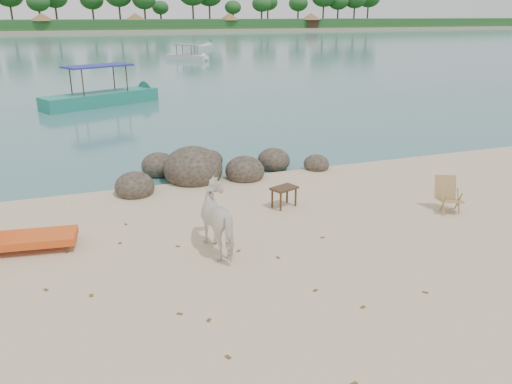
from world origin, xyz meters
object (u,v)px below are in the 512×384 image
Objects in this scene: side_table at (284,198)px; deck_chair at (452,197)px; boulders at (206,170)px; cow at (223,220)px; boat_near at (98,72)px; lounge_chair at (28,235)px.

side_table is 0.74× the size of deck_chair.
cow is at bearing -100.32° from boulders.
cow reaches higher than side_table.
deck_chair reaches higher than side_table.
deck_chair is at bearing -94.80° from boat_near.
boat_near is at bearing 89.40° from lounge_chair.
cow is (-0.85, -4.69, 0.43)m from boulders.
lounge_chair is at bearing 163.66° from side_table.
deck_chair is (9.13, -1.21, 0.08)m from lounge_chair.
side_table is 0.27× the size of lounge_chair.
boulders reaches higher than lounge_chair.
deck_chair is 19.57m from boat_near.
lounge_chair is at bearing -142.61° from boulders.
lounge_chair is (-4.43, -3.39, 0.11)m from boulders.
cow reaches higher than deck_chair.
lounge_chair is 2.71× the size of deck_chair.
lounge_chair is at bearing -162.69° from deck_chair.
lounge_chair reaches higher than side_table.
boulders is 4.04× the size of cow.
deck_chair is 0.12× the size of boat_near.
boulders is 2.83× the size of lounge_chair.
boat_near reaches higher than deck_chair.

